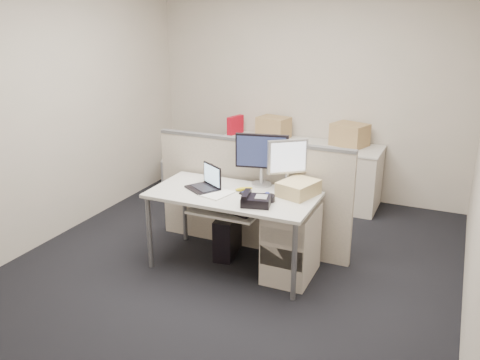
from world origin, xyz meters
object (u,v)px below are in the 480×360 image
at_px(laptop, 202,178).
at_px(desk, 233,200).
at_px(monitor_main, 262,160).
at_px(desk_phone, 256,201).

bearing_deg(laptop, desk, 35.81).
relative_size(desk, monitor_main, 3.05).
height_order(monitor_main, laptop, monitor_main).
bearing_deg(desk, laptop, -176.19).
bearing_deg(desk_phone, laptop, 151.83).
xyz_separation_m(monitor_main, laptop, (-0.45, -0.34, -0.14)).
height_order(desk, monitor_main, monitor_main).
bearing_deg(desk, desk_phone, -30.96).
height_order(laptop, desk_phone, laptop).
bearing_deg(monitor_main, desk, -127.62).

